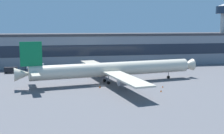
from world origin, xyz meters
TOP-DOWN VIEW (x-y plane):
  - ground_plane at (0.00, 0.00)m, footprint 600.00×600.00m
  - terminal_building at (0.00, 49.75)m, footprint 196.60×16.64m
  - airliner at (4.78, 3.69)m, footprint 65.73×57.16m
  - stair_truck at (45.61, 30.45)m, footprint 6.36×3.54m
  - fuel_truck at (-23.65, 37.28)m, footprint 7.89×7.94m
  - crew_van at (-33.21, 31.79)m, footprint 5.27×2.43m
  - traffic_cone_0 at (19.75, -6.83)m, footprint 0.48×0.48m
  - traffic_cone_1 at (-0.49, -3.60)m, footprint 0.58×0.58m
  - traffic_cone_2 at (16.91, -12.79)m, footprint 0.53×0.53m
  - traffic_cone_3 at (17.75, -2.25)m, footprint 0.46×0.46m

SIDE VIEW (x-z plane):
  - ground_plane at x=0.00m, z-range 0.00..0.00m
  - traffic_cone_3 at x=17.75m, z-range 0.00..0.58m
  - traffic_cone_0 at x=19.75m, z-range 0.00..0.60m
  - traffic_cone_2 at x=16.91m, z-range 0.00..0.66m
  - traffic_cone_1 at x=-0.49m, z-range 0.00..0.73m
  - crew_van at x=-33.21m, z-range 0.18..2.73m
  - fuel_truck at x=-23.65m, z-range 0.21..3.56m
  - stair_truck at x=45.61m, z-range 0.20..3.75m
  - airliner at x=4.78m, z-range -2.66..12.37m
  - terminal_building at x=0.00m, z-range 0.02..15.95m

